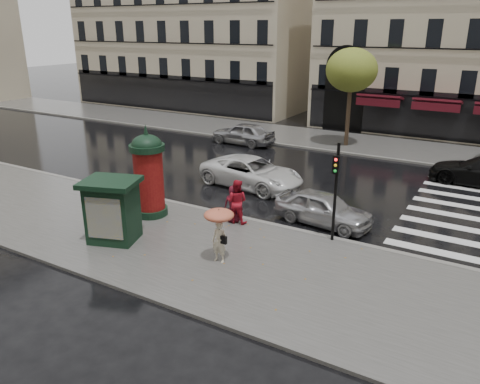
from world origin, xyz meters
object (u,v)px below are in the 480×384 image
Objects in this scene: woman_umbrella at (219,227)px; car_far_silver at (243,133)px; traffic_light at (336,183)px; car_white at (252,172)px; newsstand at (113,210)px; woman_red at (237,201)px; man_burgundy at (233,204)px; car_silver at (323,208)px; morris_column at (149,172)px.

woman_umbrella is 17.85m from car_far_silver.
car_white is at bearing 143.69° from traffic_light.
newsstand is (-7.28, -4.17, -1.08)m from traffic_light.
woman_red reaches higher than car_white.
traffic_light is 7.58m from car_white.
man_burgundy is 0.38× the size of car_silver.
morris_column reaches higher than traffic_light.
car_white is (-1.72, 4.70, -0.15)m from man_burgundy.
morris_column reaches higher than car_silver.
newsstand reaches higher than man_burgundy.
woman_red is at bearing 50.19° from newsstand.
car_far_silver reaches higher than car_silver.
traffic_light reaches higher than man_burgundy.
newsstand is 16.83m from car_far_silver.
car_white is at bearing -96.74° from man_burgundy.
man_burgundy is 0.42× the size of traffic_light.
woman_red is at bearing 128.74° from car_silver.
car_far_silver is at bearing -88.50° from man_burgundy.
woman_red is 0.49× the size of traffic_light.
car_far_silver is at bearing 132.00° from traffic_light.
newsstand is at bearing 14.82° from car_far_silver.
traffic_light is at bearing 29.81° from newsstand.
car_far_silver reaches higher than car_white.
woman_umbrella is 0.50× the size of morris_column.
man_burgundy is 4.93m from newsstand.
woman_umbrella is at bearing -127.98° from traffic_light.
traffic_light reaches higher than woman_red.
car_silver is (6.80, 3.06, -1.34)m from morris_column.
newsstand is (-4.46, -0.55, -0.07)m from woman_umbrella.
man_burgundy is 4.52m from traffic_light.
traffic_light is 16.55m from car_far_silver.
man_burgundy is 0.40× the size of morris_column.
car_far_silver is (-3.23, 13.69, -1.27)m from morris_column.
newsstand reaches higher than car_far_silver.
man_burgundy is at bearing 113.23° from woman_umbrella.
car_silver is 14.62m from car_far_silver.
woman_umbrella reaches higher than car_silver.
car_white is at bearing 72.60° from morris_column.
car_far_silver is (-5.06, 7.85, 0.01)m from car_white.
traffic_light is (4.07, 0.33, 1.39)m from woman_red.
morris_column is 1.64× the size of newsstand.
woman_umbrella is 3.54m from woman_red.
traffic_light reaches higher than car_silver.
woman_umbrella is 8.61m from car_white.
woman_umbrella is 0.48× the size of car_silver.
woman_umbrella reaches higher than man_burgundy.
newsstand reaches higher than woman_red.
car_white is at bearing -76.70° from woman_red.
morris_column is 6.24m from car_white.
morris_column is at bearing -169.42° from traffic_light.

